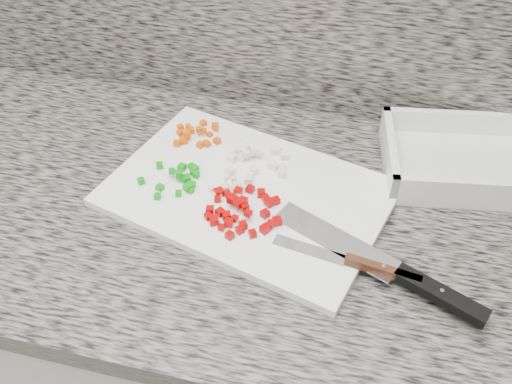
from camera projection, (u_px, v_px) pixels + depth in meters
cabinet at (220, 347)px, 1.29m from camera, size 3.92×0.62×0.86m
countertop at (209, 208)px, 0.98m from camera, size 3.96×0.64×0.04m
cutting_board at (247, 194)px, 0.96m from camera, size 0.52×0.41×0.02m
carrot_pile at (195, 135)px, 1.05m from camera, size 0.09×0.08×0.02m
onion_pile at (255, 160)px, 1.00m from camera, size 0.11×0.11×0.02m
green_pepper_pile at (180, 178)px, 0.97m from camera, size 0.10×0.10×0.02m
red_pepper_pile at (242, 210)px, 0.91m from camera, size 0.13×0.12×0.02m
garlic_pile at (229, 189)px, 0.95m from camera, size 0.06×0.06×0.01m
chef_knife at (402, 275)px, 0.82m from camera, size 0.33×0.17×0.02m
paring_knife at (363, 265)px, 0.83m from camera, size 0.22×0.05×0.02m
tray at (464, 162)px, 1.00m from camera, size 0.31×0.24×0.06m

